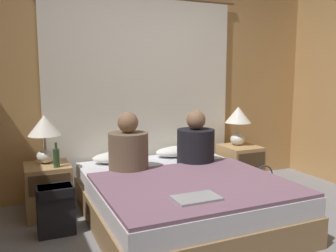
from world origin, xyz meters
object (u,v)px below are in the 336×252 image
at_px(nightstand_left, 48,190).
at_px(beer_bottle_on_left_stand, 56,157).
at_px(pillow_right, 179,151).
at_px(nightstand_right, 240,166).
at_px(lamp_left, 45,131).
at_px(handbag_on_floor, 263,187).
at_px(person_right_in_bed, 196,143).
at_px(bed, 180,199).
at_px(laptop_on_bed, 196,198).
at_px(backpack_on_floor, 56,207).
at_px(pillow_left, 119,157).
at_px(lamp_right, 238,119).
at_px(person_left_in_bed, 128,148).

relative_size(nightstand_left, beer_bottle_on_left_stand, 2.14).
bearing_deg(pillow_right, nightstand_right, -10.03).
height_order(lamp_left, pillow_right, lamp_left).
height_order(nightstand_right, handbag_on_floor, nightstand_right).
bearing_deg(person_right_in_bed, handbag_on_floor, -12.99).
bearing_deg(bed, laptop_on_bed, -105.48).
bearing_deg(backpack_on_floor, beer_bottle_on_left_stand, 80.07).
bearing_deg(backpack_on_floor, pillow_left, 39.42).
relative_size(nightstand_left, person_right_in_bed, 0.89).
bearing_deg(person_right_in_bed, beer_bottle_on_left_stand, 176.05).
xyz_separation_m(nightstand_right, backpack_on_floor, (-2.26, -0.48, -0.01)).
bearing_deg(lamp_left, nightstand_right, -1.75).
relative_size(nightstand_left, lamp_right, 1.07).
xyz_separation_m(nightstand_left, handbag_on_floor, (2.31, -0.42, -0.15)).
bearing_deg(pillow_right, beer_bottle_on_left_stand, -169.09).
xyz_separation_m(nightstand_left, lamp_left, (0.00, 0.07, 0.58)).
relative_size(bed, pillow_left, 3.31).
xyz_separation_m(pillow_left, backpack_on_floor, (-0.75, -0.62, -0.24)).
relative_size(lamp_right, backpack_on_floor, 1.10).
bearing_deg(person_right_in_bed, lamp_left, 168.56).
xyz_separation_m(lamp_left, laptop_on_bed, (0.96, -1.39, -0.37)).
height_order(nightstand_right, person_left_in_bed, person_left_in_bed).
height_order(person_left_in_bed, laptop_on_bed, person_left_in_bed).
bearing_deg(beer_bottle_on_left_stand, lamp_right, 5.41).
distance_m(nightstand_left, lamp_left, 0.58).
distance_m(bed, laptop_on_bed, 0.73).
height_order(nightstand_left, nightstand_right, same).
bearing_deg(pillow_left, backpack_on_floor, -140.58).
bearing_deg(nightstand_left, laptop_on_bed, -53.94).
bearing_deg(pillow_left, nightstand_left, -169.97).
height_order(pillow_right, laptop_on_bed, pillow_right).
bearing_deg(lamp_left, backpack_on_floor, -88.08).
distance_m(pillow_right, laptop_on_bed, 1.55).
distance_m(lamp_right, pillow_right, 0.85).
distance_m(pillow_right, handbag_on_floor, 1.05).
bearing_deg(nightstand_left, pillow_right, 5.17).
height_order(lamp_left, laptop_on_bed, lamp_left).
xyz_separation_m(backpack_on_floor, handbag_on_floor, (2.30, 0.06, -0.13)).
distance_m(lamp_left, pillow_left, 0.85).
xyz_separation_m(pillow_left, beer_bottle_on_left_stand, (-0.69, -0.28, 0.12)).
height_order(pillow_right, person_left_in_bed, person_left_in_bed).
bearing_deg(person_left_in_bed, lamp_left, 157.99).
relative_size(pillow_right, handbag_on_floor, 1.63).
height_order(nightstand_left, pillow_right, pillow_right).
relative_size(lamp_left, backpack_on_floor, 1.10).
bearing_deg(pillow_right, backpack_on_floor, -157.43).
relative_size(pillow_left, laptop_on_bed, 1.69).
bearing_deg(person_left_in_bed, beer_bottle_on_left_stand, 171.71).
bearing_deg(backpack_on_floor, lamp_left, 91.92).
relative_size(lamp_right, pillow_right, 0.81).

